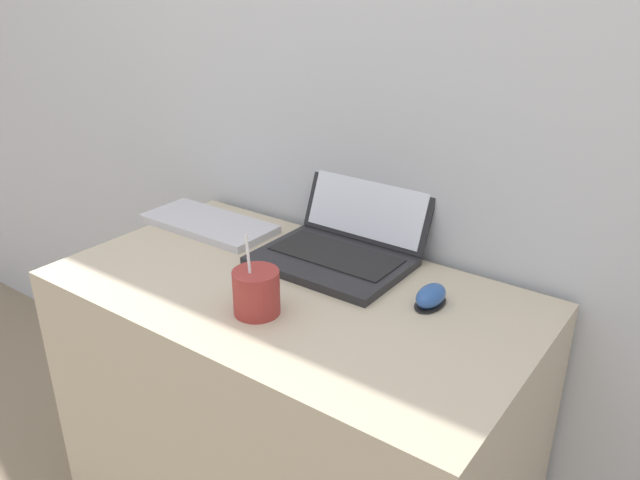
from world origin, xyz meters
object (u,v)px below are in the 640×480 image
(computer_mouse, at_px, (431,297))
(external_keyboard, at_px, (208,224))
(laptop, at_px, (345,239))
(drink_cup, at_px, (256,291))

(computer_mouse, distance_m, external_keyboard, 0.69)
(laptop, distance_m, drink_cup, 0.33)
(computer_mouse, height_order, external_keyboard, computer_mouse)
(laptop, height_order, drink_cup, laptop)
(laptop, xyz_separation_m, computer_mouse, (0.28, -0.09, -0.03))
(drink_cup, xyz_separation_m, computer_mouse, (0.27, 0.24, -0.03))
(laptop, xyz_separation_m, external_keyboard, (-0.41, -0.06, -0.04))
(computer_mouse, bearing_deg, external_keyboard, 177.58)
(drink_cup, xyz_separation_m, external_keyboard, (-0.41, 0.27, -0.04))
(laptop, relative_size, computer_mouse, 3.66)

